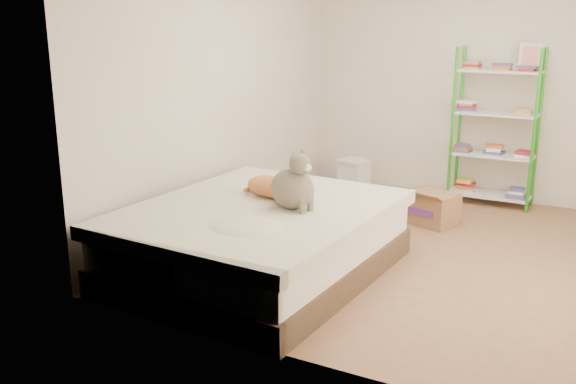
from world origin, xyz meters
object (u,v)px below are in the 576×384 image
Objects in this scene: bed at (259,240)px; orange_cat at (270,184)px; grey_cat at (292,180)px; cardboard_box at (431,208)px; shelf_unit at (496,128)px; white_bin at (354,175)px.

bed is 4.21× the size of orange_cat.
grey_cat reaches higher than bed.
cardboard_box is (0.60, 1.84, -0.63)m from grey_cat.
orange_cat is 0.31× the size of shelf_unit.
shelf_unit reaches higher than grey_cat.
bed is at bearing -65.68° from orange_cat.
bed is 0.49m from orange_cat.
cardboard_box is at bearing 68.83° from bed.
grey_cat is (0.26, 0.08, 0.51)m from bed.
grey_cat is 2.03m from cardboard_box.
cardboard_box is (0.91, 1.63, -0.51)m from orange_cat.
cardboard_box is 1.40m from white_bin.
orange_cat reaches higher than bed.
white_bin is at bearing 26.45° from grey_cat.
bed is at bearing -112.63° from shelf_unit.
orange_cat is 1.35× the size of white_bin.
orange_cat is 1.20× the size of grey_cat.
bed is 2.72m from white_bin.
cardboard_box is (0.85, 1.91, -0.12)m from bed.
orange_cat is 1.94m from cardboard_box.
grey_cat is at bearing -108.66° from shelf_unit.
white_bin is (-0.31, 2.70, -0.09)m from bed.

